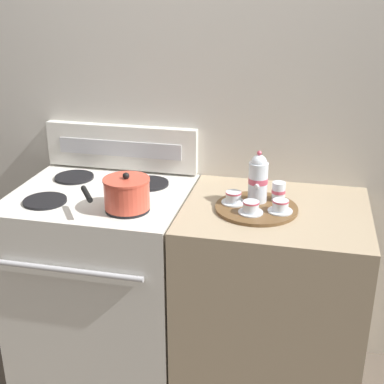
# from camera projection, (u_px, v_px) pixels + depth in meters

# --- Properties ---
(ground_plane) EXTENTS (6.00, 6.00, 0.00)m
(ground_plane) POSITION_uv_depth(u_px,v_px,m) (185.00, 368.00, 2.65)
(ground_plane) COLOR brown
(wall_back) EXTENTS (6.00, 0.05, 2.20)m
(wall_back) POSITION_uv_depth(u_px,v_px,m) (201.00, 135.00, 2.56)
(wall_back) COLOR beige
(wall_back) RESTS_ON ground
(stove) EXTENTS (0.78, 0.69, 0.92)m
(stove) POSITION_uv_depth(u_px,v_px,m) (105.00, 280.00, 2.56)
(stove) COLOR silver
(stove) RESTS_ON ground
(control_panel) EXTENTS (0.76, 0.05, 0.22)m
(control_panel) POSITION_uv_depth(u_px,v_px,m) (121.00, 147.00, 2.62)
(control_panel) COLOR silver
(control_panel) RESTS_ON stove
(side_counter) EXTENTS (0.78, 0.66, 0.91)m
(side_counter) POSITION_uv_depth(u_px,v_px,m) (270.00, 301.00, 2.40)
(side_counter) COLOR tan
(side_counter) RESTS_ON ground
(saucepan) EXTENTS (0.28, 0.25, 0.15)m
(saucepan) POSITION_uv_depth(u_px,v_px,m) (126.00, 193.00, 2.19)
(saucepan) COLOR #D14C38
(saucepan) RESTS_ON stove
(serving_tray) EXTENTS (0.34, 0.34, 0.01)m
(serving_tray) POSITION_uv_depth(u_px,v_px,m) (256.00, 208.00, 2.22)
(serving_tray) COLOR brown
(serving_tray) RESTS_ON side_counter
(teapot) EXTENTS (0.08, 0.13, 0.22)m
(teapot) POSITION_uv_depth(u_px,v_px,m) (258.00, 178.00, 2.23)
(teapot) COLOR silver
(teapot) RESTS_ON serving_tray
(teacup_left) EXTENTS (0.10, 0.10, 0.05)m
(teacup_left) POSITION_uv_depth(u_px,v_px,m) (251.00, 207.00, 2.15)
(teacup_left) COLOR silver
(teacup_left) RESTS_ON serving_tray
(teacup_right) EXTENTS (0.10, 0.10, 0.05)m
(teacup_right) POSITION_uv_depth(u_px,v_px,m) (280.00, 206.00, 2.16)
(teacup_right) COLOR silver
(teacup_right) RESTS_ON serving_tray
(teacup_front) EXTENTS (0.10, 0.10, 0.05)m
(teacup_front) POSITION_uv_depth(u_px,v_px,m) (233.00, 197.00, 2.24)
(teacup_front) COLOR silver
(teacup_front) RESTS_ON serving_tray
(creamer_jug) EXTENTS (0.06, 0.06, 0.08)m
(creamer_jug) POSITION_uv_depth(u_px,v_px,m) (279.00, 191.00, 2.27)
(creamer_jug) COLOR silver
(creamer_jug) RESTS_ON serving_tray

